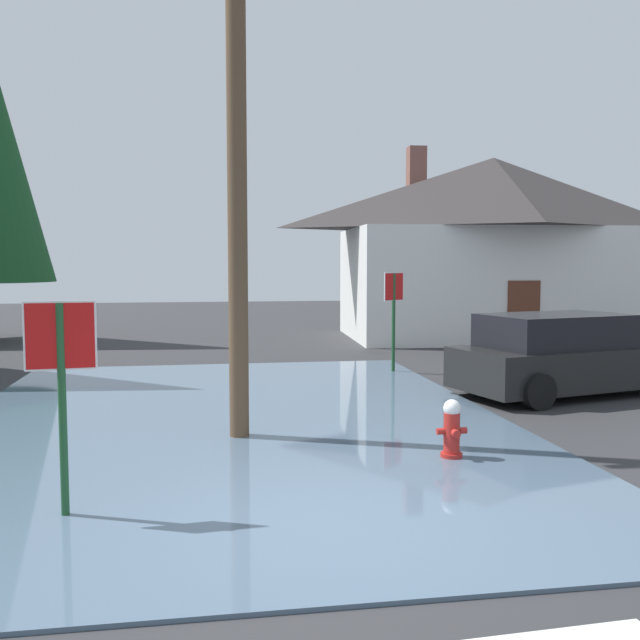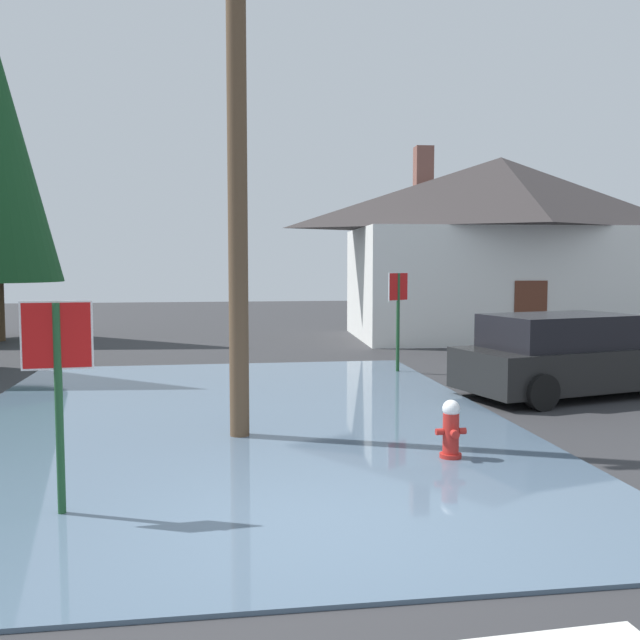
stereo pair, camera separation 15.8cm
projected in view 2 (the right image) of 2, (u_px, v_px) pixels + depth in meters
The scene contains 8 objects.
ground_plane at pixel (322, 534), 6.82m from camera, with size 80.00×80.00×0.10m, color #2D2D30.
flood_puddle at pixel (233, 421), 11.37m from camera, with size 8.66×12.67×0.04m, color #4C6075.
stop_sign_near at pixel (58, 365), 7.00m from camera, with size 0.68×0.09×2.17m.
fire_hydrant at pixel (451, 431), 9.12m from camera, with size 0.40×0.34×0.79m.
utility_pole at pixel (237, 163), 10.01m from camera, with size 1.60×0.28×7.52m.
stop_sign_far at pixel (398, 302), 16.29m from camera, with size 0.55×0.38×2.32m.
house at pixel (499, 245), 23.98m from camera, with size 10.66×6.62×6.52m.
parked_car at pixel (569, 357), 13.58m from camera, with size 4.78×2.91×1.56m.
Camera 2 is at (-1.00, -6.55, 2.54)m, focal length 40.00 mm.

